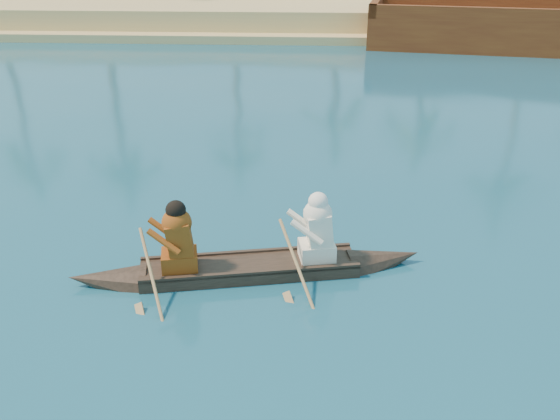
# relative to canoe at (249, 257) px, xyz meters

# --- Properties ---
(canoe) EXTENTS (5.66, 1.83, 1.55)m
(canoe) POSITION_rel_canoe_xyz_m (0.00, 0.00, 0.00)
(canoe) COLOR #3C2B21
(canoe) RESTS_ON ground
(barge_mid) EXTENTS (14.05, 6.63, 2.25)m
(barge_mid) POSITION_rel_canoe_xyz_m (10.21, 19.99, 0.49)
(barge_mid) COLOR #603114
(barge_mid) RESTS_ON ground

